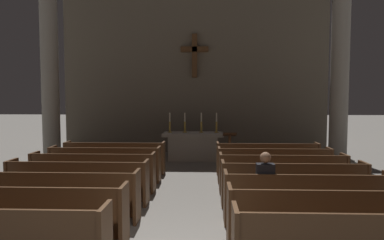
{
  "coord_description": "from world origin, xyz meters",
  "views": [
    {
      "loc": [
        0.44,
        -4.2,
        2.3
      ],
      "look_at": [
        0.0,
        7.24,
        1.53
      ],
      "focal_mm": 32.15,
      "sensor_mm": 36.0,
      "label": 1
    }
  ],
  "objects_px": {
    "pew_right_row_6": "(274,165)",
    "altar": "(193,145)",
    "pew_left_row_6": "(105,164)",
    "pew_left_row_5": "(93,172)",
    "pew_left_row_7": "(115,157)",
    "column_right_second": "(340,77)",
    "pew_left_row_2": "(31,214)",
    "pew_right_row_3": "(307,198)",
    "candlestick_inner_left": "(185,126)",
    "pew_right_row_7": "(267,158)",
    "pew_right_row_5": "(282,173)",
    "pew_left_row_4": "(78,182)",
    "candlestick_outer_left": "(170,126)",
    "candlestick_inner_right": "(201,126)",
    "lone_worshipper": "(264,185)",
    "candlestick_outer_right": "(216,126)",
    "column_left_second": "(50,78)",
    "pew_right_row_2": "(327,218)",
    "lectern": "(230,150)",
    "pew_right_row_4": "(293,184)",
    "pew_left_row_3": "(58,195)"
  },
  "relations": [
    {
      "from": "pew_right_row_6",
      "to": "altar",
      "type": "bearing_deg",
      "value": 125.11
    },
    {
      "from": "pew_left_row_6",
      "to": "pew_left_row_5",
      "type": "bearing_deg",
      "value": -90.0
    },
    {
      "from": "pew_left_row_7",
      "to": "column_right_second",
      "type": "distance_m",
      "value": 7.85
    },
    {
      "from": "pew_left_row_2",
      "to": "pew_left_row_5",
      "type": "relative_size",
      "value": 1.0
    },
    {
      "from": "pew_right_row_3",
      "to": "candlestick_inner_left",
      "type": "distance_m",
      "value": 6.82
    },
    {
      "from": "pew_left_row_5",
      "to": "pew_right_row_7",
      "type": "bearing_deg",
      "value": 23.72
    },
    {
      "from": "pew_left_row_2",
      "to": "pew_right_row_5",
      "type": "height_order",
      "value": "same"
    },
    {
      "from": "pew_left_row_4",
      "to": "pew_right_row_5",
      "type": "distance_m",
      "value": 4.68
    },
    {
      "from": "pew_left_row_5",
      "to": "pew_left_row_6",
      "type": "bearing_deg",
      "value": 90.0
    },
    {
      "from": "pew_right_row_7",
      "to": "candlestick_outer_left",
      "type": "xyz_separation_m",
      "value": [
        -3.14,
        2.25,
        0.76
      ]
    },
    {
      "from": "altar",
      "to": "candlestick_inner_left",
      "type": "xyz_separation_m",
      "value": [
        -0.3,
        -0.0,
        0.71
      ]
    },
    {
      "from": "pew_left_row_6",
      "to": "altar",
      "type": "height_order",
      "value": "altar"
    },
    {
      "from": "pew_right_row_5",
      "to": "candlestick_inner_right",
      "type": "bearing_deg",
      "value": 115.02
    },
    {
      "from": "pew_left_row_4",
      "to": "candlestick_inner_right",
      "type": "xyz_separation_m",
      "value": [
        2.59,
        5.26,
        0.76
      ]
    },
    {
      "from": "pew_left_row_2",
      "to": "lone_worshipper",
      "type": "distance_m",
      "value": 3.95
    },
    {
      "from": "pew_left_row_6",
      "to": "pew_left_row_2",
      "type": "bearing_deg",
      "value": -90.0
    },
    {
      "from": "pew_left_row_2",
      "to": "candlestick_outer_right",
      "type": "bearing_deg",
      "value": 66.66
    },
    {
      "from": "altar",
      "to": "candlestick_inner_right",
      "type": "height_order",
      "value": "candlestick_inner_right"
    },
    {
      "from": "pew_left_row_6",
      "to": "pew_left_row_7",
      "type": "relative_size",
      "value": 1.0
    },
    {
      "from": "column_left_second",
      "to": "altar",
      "type": "relative_size",
      "value": 2.78
    },
    {
      "from": "pew_right_row_7",
      "to": "column_right_second",
      "type": "distance_m",
      "value": 4.02
    },
    {
      "from": "pew_right_row_5",
      "to": "lone_worshipper",
      "type": "bearing_deg",
      "value": -111.19
    },
    {
      "from": "pew_right_row_3",
      "to": "pew_left_row_2",
      "type": "bearing_deg",
      "value": -167.61
    },
    {
      "from": "pew_left_row_2",
      "to": "candlestick_outer_left",
      "type": "distance_m",
      "value": 7.45
    },
    {
      "from": "pew_left_row_2",
      "to": "pew_right_row_5",
      "type": "xyz_separation_m",
      "value": [
        4.57,
        3.01,
        0.0
      ]
    },
    {
      "from": "pew_right_row_2",
      "to": "candlestick_inner_left",
      "type": "height_order",
      "value": "candlestick_inner_left"
    },
    {
      "from": "column_left_second",
      "to": "lectern",
      "type": "distance_m",
      "value": 6.7
    },
    {
      "from": "pew_right_row_4",
      "to": "pew_left_row_5",
      "type": "bearing_deg",
      "value": 167.61
    },
    {
      "from": "pew_right_row_7",
      "to": "column_left_second",
      "type": "relative_size",
      "value": 0.49
    },
    {
      "from": "column_right_second",
      "to": "candlestick_outer_right",
      "type": "bearing_deg",
      "value": 171.81
    },
    {
      "from": "candlestick_inner_left",
      "to": "pew_right_row_6",
      "type": "bearing_deg",
      "value": -51.5
    },
    {
      "from": "altar",
      "to": "lectern",
      "type": "relative_size",
      "value": 1.91
    },
    {
      "from": "altar",
      "to": "pew_right_row_5",
      "type": "bearing_deg",
      "value": -61.76
    },
    {
      "from": "pew_right_row_3",
      "to": "column_right_second",
      "type": "xyz_separation_m",
      "value": [
        2.69,
        5.67,
        2.49
      ]
    },
    {
      "from": "column_left_second",
      "to": "lone_worshipper",
      "type": "xyz_separation_m",
      "value": [
        6.49,
        -5.63,
        -2.28
      ]
    },
    {
      "from": "pew_left_row_5",
      "to": "pew_right_row_4",
      "type": "distance_m",
      "value": 4.68
    },
    {
      "from": "pew_left_row_2",
      "to": "column_left_second",
      "type": "height_order",
      "value": "column_left_second"
    },
    {
      "from": "column_left_second",
      "to": "altar",
      "type": "height_order",
      "value": "column_left_second"
    },
    {
      "from": "column_left_second",
      "to": "candlestick_inner_right",
      "type": "xyz_separation_m",
      "value": [
        5.27,
        0.59,
        -1.73
      ]
    },
    {
      "from": "pew_left_row_4",
      "to": "candlestick_inner_right",
      "type": "relative_size",
      "value": 4.17
    },
    {
      "from": "pew_left_row_2",
      "to": "altar",
      "type": "relative_size",
      "value": 1.36
    },
    {
      "from": "pew_right_row_5",
      "to": "candlestick_inner_right",
      "type": "distance_m",
      "value": 4.76
    },
    {
      "from": "candlestick_outer_right",
      "to": "lone_worshipper",
      "type": "bearing_deg",
      "value": -83.85
    },
    {
      "from": "candlestick_outer_left",
      "to": "lectern",
      "type": "bearing_deg",
      "value": -29.79
    },
    {
      "from": "pew_left_row_3",
      "to": "pew_right_row_3",
      "type": "relative_size",
      "value": 1.0
    },
    {
      "from": "pew_left_row_3",
      "to": "pew_right_row_5",
      "type": "bearing_deg",
      "value": 23.72
    },
    {
      "from": "pew_left_row_5",
      "to": "candlestick_outer_right",
      "type": "relative_size",
      "value": 4.17
    },
    {
      "from": "candlestick_outer_left",
      "to": "pew_right_row_6",
      "type": "bearing_deg",
      "value": -46.03
    },
    {
      "from": "pew_right_row_3",
      "to": "candlestick_outer_left",
      "type": "bearing_deg",
      "value": 116.6
    },
    {
      "from": "pew_right_row_2",
      "to": "pew_right_row_3",
      "type": "bearing_deg",
      "value": 90.0
    }
  ]
}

